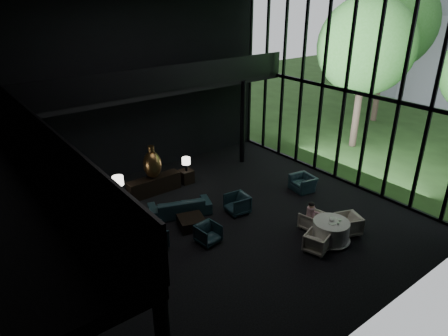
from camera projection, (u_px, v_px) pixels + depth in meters
floor at (211, 228)px, 14.27m from camera, size 14.00×12.00×0.02m
wall_back at (127, 87)px, 16.96m from camera, size 14.00×0.04×8.00m
wall_front at (377, 190)px, 8.29m from camera, size 14.00×0.04×8.00m
curtain_wall at (346, 90)px, 16.50m from camera, size 0.20×12.00×8.00m
mezzanine_left at (0, 169)px, 9.29m from camera, size 2.00×12.00×0.25m
mezzanine_back at (159, 88)px, 16.80m from camera, size 12.00×2.00×0.25m
railing_left at (40, 136)px, 9.60m from camera, size 0.06×12.00×1.00m
railing_back at (171, 78)px, 15.83m from camera, size 12.00×0.06×1.00m
column_nw at (11, 161)px, 14.78m from camera, size 0.24×0.24×4.00m
column_ne at (243, 123)px, 19.01m from camera, size 0.24×0.24×4.00m
tree_near at (366, 46)px, 19.69m from camera, size 4.80×4.80×7.65m
tree_far at (389, 23)px, 23.61m from camera, size 5.60×5.60×8.80m
console at (154, 185)px, 16.60m from camera, size 2.30×0.52×0.73m
bronze_urn at (152, 164)px, 16.22m from camera, size 0.74×0.74×1.38m
side_table_left at (119, 199)px, 15.67m from camera, size 0.52×0.52×0.58m
table_lamp_left at (118, 181)px, 15.28m from camera, size 0.43×0.43×0.72m
side_table_right at (186, 176)px, 17.54m from camera, size 0.54×0.54×0.59m
table_lamp_right at (186, 161)px, 17.21m from camera, size 0.36×0.36×0.61m
sofa at (180, 202)px, 14.97m from camera, size 2.68×1.58×1.01m
lounge_armchair_west at (154, 235)px, 13.11m from camera, size 0.99×1.03×0.90m
lounge_armchair_east at (237, 203)px, 15.11m from camera, size 0.89×0.93×0.87m
lounge_armchair_south at (208, 233)px, 13.35m from camera, size 0.74×0.70×0.70m
window_armchair at (303, 181)px, 16.86m from camera, size 0.72×0.98×0.79m
coffee_table at (191, 222)px, 14.28m from camera, size 1.10×1.10×0.39m
dining_table at (330, 232)px, 13.45m from camera, size 1.37×1.37×0.75m
dining_chair_north at (311, 220)px, 14.15m from camera, size 0.77×0.73×0.68m
dining_chair_east at (348, 223)px, 13.83m from camera, size 0.97×0.99×0.81m
dining_chair_west at (317, 242)px, 12.91m from camera, size 0.81×0.83×0.69m
child at (311, 210)px, 13.95m from camera, size 0.29×0.29×0.62m
plate_a at (332, 223)px, 13.18m from camera, size 0.35×0.35×0.02m
plate_b at (332, 218)px, 13.50m from camera, size 0.24×0.24×0.01m
saucer at (339, 219)px, 13.41m from camera, size 0.21×0.21×0.01m
coffee_cup at (340, 220)px, 13.29m from camera, size 0.09×0.09×0.06m
cereal_bowl at (332, 220)px, 13.29m from camera, size 0.18×0.18×0.09m
cream_pot at (338, 224)px, 13.09m from camera, size 0.08×0.08×0.08m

